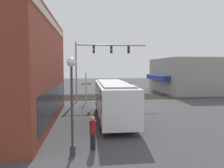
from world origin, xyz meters
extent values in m
plane|color=#424244|center=(0.00, 0.00, 0.00)|extent=(120.00, 120.00, 0.00)
cube|color=beige|center=(-6.29, 7.65, 7.75)|extent=(14.57, 0.36, 0.50)
cube|color=black|center=(-6.29, 7.55, 1.70)|extent=(12.07, 0.12, 2.20)
cube|color=gray|center=(12.28, -12.18, 2.90)|extent=(13.15, 9.36, 5.81)
cube|color=navy|center=(12.28, -6.95, 2.60)|extent=(9.21, 1.20, 0.80)
cube|color=white|center=(-5.85, 2.80, 1.71)|extent=(10.20, 2.55, 2.57)
cube|color=black|center=(-5.85, 2.80, 2.10)|extent=(10.00, 2.59, 1.08)
cube|color=#B21E1E|center=(-5.85, 2.80, 0.59)|extent=(10.00, 2.58, 0.24)
cube|color=#A5A8AA|center=(-5.85, 2.80, 3.05)|extent=(8.67, 2.17, 0.12)
cylinder|color=black|center=(-2.95, 2.80, 0.50)|extent=(1.00, 2.57, 1.00)
cylinder|color=black|center=(-9.16, 2.80, 0.50)|extent=(1.00, 2.57, 1.00)
cylinder|color=gray|center=(3.88, 6.28, 3.75)|extent=(0.20, 0.20, 7.49)
cylinder|color=gray|center=(3.88, 1.87, 7.09)|extent=(0.16, 8.84, 0.16)
cube|color=black|center=(3.88, 4.07, 6.54)|extent=(0.30, 0.27, 0.90)
sphere|color=yellow|center=(3.72, 4.07, 6.54)|extent=(0.20, 0.20, 0.20)
cube|color=black|center=(3.88, 1.87, 6.54)|extent=(0.30, 0.27, 0.90)
sphere|color=yellow|center=(3.72, 1.87, 6.54)|extent=(0.20, 0.20, 0.20)
cube|color=black|center=(3.88, -0.34, 6.54)|extent=(0.30, 0.27, 0.90)
sphere|color=red|center=(3.72, -0.34, 6.54)|extent=(0.20, 0.20, 0.20)
cylinder|color=gray|center=(3.23, 5.07, 1.80)|extent=(0.14, 0.14, 3.60)
cube|color=white|center=(3.23, 5.07, 3.10)|extent=(1.41, 0.06, 1.41)
cube|color=white|center=(3.23, 5.07, 3.10)|extent=(1.41, 0.06, 1.41)
cylinder|color=#38383A|center=(3.23, 5.07, 2.30)|extent=(0.08, 0.90, 0.08)
sphere|color=red|center=(3.18, 4.62, 2.30)|extent=(0.28, 0.28, 0.28)
sphere|color=red|center=(3.18, 5.52, 2.30)|extent=(0.28, 0.28, 0.28)
cylinder|color=#38383A|center=(-12.98, 5.69, 0.25)|extent=(0.28, 0.28, 0.50)
cylinder|color=#38383A|center=(-12.98, 5.69, 2.20)|extent=(0.12, 0.12, 4.39)
sphere|color=white|center=(-12.98, 5.69, 4.61)|extent=(0.44, 0.44, 0.44)
cube|color=#332D28|center=(6.00, 0.00, 0.01)|extent=(2.60, 60.00, 0.03)
cube|color=#6B6056|center=(5.28, 0.00, 0.07)|extent=(0.07, 60.00, 0.15)
cube|color=#6B6056|center=(6.72, 0.00, 0.07)|extent=(0.07, 60.00, 0.15)
cube|color=#332D28|center=(9.20, 0.00, 0.01)|extent=(2.60, 60.00, 0.03)
cube|color=#6B6056|center=(8.48, 0.00, 0.07)|extent=(0.07, 60.00, 0.15)
cube|color=#6B6056|center=(9.92, 0.00, 0.07)|extent=(0.07, 60.00, 0.15)
cube|color=navy|center=(11.33, 0.20, 0.52)|extent=(4.84, 1.80, 0.52)
cube|color=black|center=(11.09, 0.20, 1.09)|extent=(2.66, 1.62, 0.63)
cylinder|color=black|center=(12.83, 0.20, 0.32)|extent=(0.64, 1.82, 0.64)
cylinder|color=black|center=(9.83, 0.20, 0.32)|extent=(0.64, 1.82, 0.64)
cube|color=silver|center=(18.96, -2.60, 0.50)|extent=(4.41, 1.80, 0.49)
cube|color=black|center=(18.74, -2.60, 1.05)|extent=(2.42, 1.62, 0.61)
cylinder|color=black|center=(20.33, -2.60, 0.32)|extent=(0.64, 1.82, 0.64)
cylinder|color=black|center=(17.59, -2.60, 0.32)|extent=(0.64, 1.82, 0.64)
cylinder|color=#2D3351|center=(-2.21, 0.67, 0.40)|extent=(0.28, 0.28, 0.80)
cylinder|color=#262D4C|center=(-2.21, 0.67, 1.13)|extent=(0.34, 0.34, 0.67)
sphere|color=tan|center=(-2.21, 0.67, 1.57)|extent=(0.22, 0.22, 0.22)
cylinder|color=black|center=(-12.33, 4.66, 0.42)|extent=(0.28, 0.28, 0.85)
cylinder|color=maroon|center=(-12.33, 4.66, 1.20)|extent=(0.34, 0.34, 0.71)
sphere|color=tan|center=(-12.33, 4.66, 1.67)|extent=(0.23, 0.23, 0.23)
camera|label=1|loc=(-23.67, 4.94, 4.38)|focal=35.00mm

